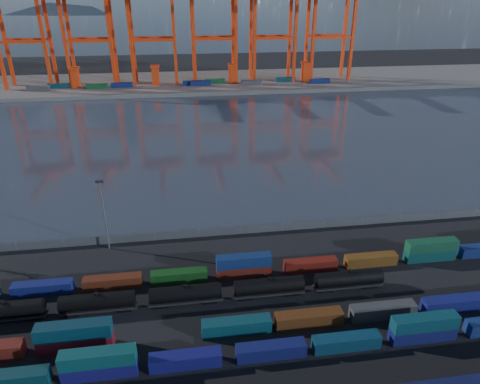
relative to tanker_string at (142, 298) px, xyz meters
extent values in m
plane|color=black|center=(21.37, -4.95, -2.07)|extent=(700.00, 700.00, 0.00)
plane|color=#2F3744|center=(21.37, 100.05, -2.06)|extent=(700.00, 700.00, 0.00)
cube|color=#514F4C|center=(21.37, 205.05, -1.07)|extent=(700.00, 70.00, 2.00)
cube|color=#0B343B|center=(-17.93, -14.53, -0.88)|extent=(10.98, 2.23, 2.38)
cube|color=navy|center=(-5.34, -14.53, -0.88)|extent=(10.98, 2.23, 2.38)
cube|color=#0E474A|center=(-5.34, -14.53, 1.50)|extent=(10.98, 2.23, 2.38)
cube|color=navy|center=(7.28, -14.53, -0.88)|extent=(10.98, 2.23, 2.38)
cube|color=#101654|center=(20.50, -14.53, -0.88)|extent=(10.98, 2.23, 2.38)
cube|color=#0E334C|center=(32.80, -14.53, -0.88)|extent=(10.98, 2.23, 2.38)
cube|color=#111755|center=(45.81, -14.53, -0.88)|extent=(10.98, 2.23, 2.38)
cube|color=#0E3D4A|center=(45.81, -14.53, 1.50)|extent=(10.98, 2.23, 2.38)
cube|color=maroon|center=(-9.88, -8.54, -0.81)|extent=(11.65, 2.37, 2.53)
cube|color=#0C3040|center=(-9.88, -8.54, 1.72)|extent=(11.65, 2.37, 2.53)
cube|color=#0D3E48|center=(15.91, -8.54, -0.81)|extent=(11.65, 2.37, 2.53)
cube|color=#562C11|center=(28.37, -8.54, -0.81)|extent=(11.65, 2.37, 2.53)
cube|color=#3A3C3F|center=(41.75, -8.54, -0.81)|extent=(11.65, 2.37, 2.53)
cube|color=navy|center=(55.16, -8.54, -0.81)|extent=(11.65, 2.37, 2.53)
cube|color=navy|center=(-18.95, 6.81, -0.88)|extent=(10.97, 2.23, 2.38)
cube|color=#572311|center=(-6.07, 6.81, -0.88)|extent=(10.97, 2.23, 2.38)
cube|color=#124515|center=(6.68, 6.81, -0.88)|extent=(10.97, 2.23, 2.38)
cube|color=#5E1C12|center=(19.49, 6.81, -0.88)|extent=(10.97, 2.23, 2.38)
cube|color=navy|center=(19.49, 6.81, 1.49)|extent=(10.97, 2.23, 2.38)
cube|color=maroon|center=(33.31, 6.81, -0.88)|extent=(10.97, 2.23, 2.38)
cube|color=brown|center=(46.30, 6.81, -0.88)|extent=(10.97, 2.23, 2.38)
cube|color=#0C4240|center=(59.49, 6.81, -0.88)|extent=(10.97, 2.23, 2.38)
cube|color=#154F30|center=(59.49, 6.81, 1.49)|extent=(10.97, 2.23, 2.38)
cylinder|color=black|center=(-23.25, 0.00, 0.22)|extent=(12.93, 2.88, 2.88)
cylinder|color=black|center=(-23.25, 0.00, 1.81)|extent=(0.80, 0.80, 0.50)
cube|color=black|center=(-23.25, 0.00, -1.37)|extent=(13.43, 1.99, 0.40)
cube|color=black|center=(-18.77, 0.00, -1.77)|extent=(2.49, 1.79, 0.60)
cylinder|color=black|center=(-7.75, 0.00, 0.22)|extent=(12.93, 2.88, 2.88)
cylinder|color=black|center=(-7.75, 0.00, 1.81)|extent=(0.80, 0.80, 0.50)
cube|color=black|center=(-7.75, 0.00, -1.37)|extent=(13.43, 1.99, 0.40)
cube|color=black|center=(-12.23, 0.00, -1.77)|extent=(2.49, 1.79, 0.60)
cube|color=black|center=(-3.27, 0.00, -1.77)|extent=(2.49, 1.79, 0.60)
cylinder|color=black|center=(7.75, 0.00, 0.22)|extent=(12.93, 2.88, 2.88)
cylinder|color=black|center=(7.75, 0.00, 1.81)|extent=(0.80, 0.80, 0.50)
cube|color=black|center=(7.75, 0.00, -1.37)|extent=(13.43, 1.99, 0.40)
cube|color=black|center=(3.27, 0.00, -1.77)|extent=(2.49, 1.79, 0.60)
cube|color=black|center=(12.23, 0.00, -1.77)|extent=(2.49, 1.79, 0.60)
cylinder|color=black|center=(23.25, 0.00, 0.22)|extent=(12.93, 2.88, 2.88)
cylinder|color=black|center=(23.25, 0.00, 1.81)|extent=(0.80, 0.80, 0.50)
cube|color=black|center=(23.25, 0.00, -1.37)|extent=(13.43, 1.99, 0.40)
cube|color=black|center=(18.77, 0.00, -1.77)|extent=(2.49, 1.79, 0.60)
cube|color=black|center=(27.73, 0.00, -1.77)|extent=(2.49, 1.79, 0.60)
cylinder|color=black|center=(38.75, 0.00, 0.22)|extent=(12.93, 2.88, 2.88)
cylinder|color=black|center=(38.75, 0.00, 1.81)|extent=(0.80, 0.80, 0.50)
cube|color=black|center=(38.75, 0.00, -1.37)|extent=(13.43, 1.99, 0.40)
cube|color=black|center=(34.27, 0.00, -1.77)|extent=(2.49, 1.79, 0.60)
cube|color=black|center=(43.23, 0.00, -1.77)|extent=(2.49, 1.79, 0.60)
cube|color=#595B5E|center=(21.37, 23.05, -1.07)|extent=(160.00, 0.06, 2.00)
cylinder|color=slate|center=(-28.63, 23.05, -0.97)|extent=(0.12, 0.12, 2.20)
cylinder|color=slate|center=(-18.63, 23.05, -0.97)|extent=(0.12, 0.12, 2.20)
cylinder|color=slate|center=(-8.63, 23.05, -0.97)|extent=(0.12, 0.12, 2.20)
cylinder|color=slate|center=(1.37, 23.05, -0.97)|extent=(0.12, 0.12, 2.20)
cylinder|color=slate|center=(11.37, 23.05, -0.97)|extent=(0.12, 0.12, 2.20)
cylinder|color=slate|center=(21.37, 23.05, -0.97)|extent=(0.12, 0.12, 2.20)
cylinder|color=slate|center=(31.37, 23.05, -0.97)|extent=(0.12, 0.12, 2.20)
cylinder|color=slate|center=(41.37, 23.05, -0.97)|extent=(0.12, 0.12, 2.20)
cylinder|color=slate|center=(51.37, 23.05, -0.97)|extent=(0.12, 0.12, 2.20)
cylinder|color=slate|center=(61.37, 23.05, -0.97)|extent=(0.12, 0.12, 2.20)
cylinder|color=slate|center=(71.37, 23.05, -0.97)|extent=(0.12, 0.12, 2.20)
cylinder|color=slate|center=(81.37, 23.05, -0.97)|extent=(0.12, 0.12, 2.20)
cylinder|color=slate|center=(-8.63, 21.05, 5.93)|extent=(0.36, 0.36, 16.00)
cube|color=black|center=(-8.63, 21.05, 14.23)|extent=(1.60, 0.40, 0.60)
cube|color=#EF3A10|center=(-85.69, 206.62, 22.59)|extent=(1.75, 1.75, 49.32)
cube|color=#EF3A10|center=(-61.57, 193.47, 22.59)|extent=(1.75, 1.75, 49.32)
cube|color=#EF3A10|center=(-61.57, 206.62, 22.59)|extent=(1.75, 1.75, 49.32)
cube|color=#EF3A10|center=(-73.63, 193.47, 25.06)|extent=(24.11, 1.53, 1.53)
cube|color=#EF3A10|center=(-73.63, 206.62, 25.06)|extent=(24.11, 1.53, 1.53)
cube|color=#EF3A10|center=(-50.69, 193.47, 22.59)|extent=(1.75, 1.75, 49.32)
cube|color=#EF3A10|center=(-50.69, 206.62, 22.59)|extent=(1.75, 1.75, 49.32)
cube|color=#EF3A10|center=(-26.57, 193.47, 22.59)|extent=(1.75, 1.75, 49.32)
cube|color=#EF3A10|center=(-26.57, 206.62, 22.59)|extent=(1.75, 1.75, 49.32)
cube|color=#EF3A10|center=(-38.63, 193.47, 25.06)|extent=(24.11, 1.53, 1.53)
cube|color=#EF3A10|center=(-38.63, 206.62, 25.06)|extent=(24.11, 1.53, 1.53)
cube|color=#EF3A10|center=(-15.69, 193.47, 22.59)|extent=(1.75, 1.75, 49.32)
cube|color=#EF3A10|center=(-15.69, 206.62, 22.59)|extent=(1.75, 1.75, 49.32)
cube|color=#EF3A10|center=(8.43, 193.47, 22.59)|extent=(1.75, 1.75, 49.32)
cube|color=#EF3A10|center=(8.43, 206.62, 22.59)|extent=(1.75, 1.75, 49.32)
cube|color=#EF3A10|center=(-3.63, 193.47, 25.06)|extent=(24.11, 1.53, 1.53)
cube|color=#EF3A10|center=(-3.63, 206.62, 25.06)|extent=(24.11, 1.53, 1.53)
cube|color=#EF3A10|center=(19.31, 193.47, 22.59)|extent=(1.75, 1.75, 49.32)
cube|color=#EF3A10|center=(19.31, 206.62, 22.59)|extent=(1.75, 1.75, 49.32)
cube|color=#EF3A10|center=(43.43, 193.47, 22.59)|extent=(1.75, 1.75, 49.32)
cube|color=#EF3A10|center=(43.43, 206.62, 22.59)|extent=(1.75, 1.75, 49.32)
cube|color=#EF3A10|center=(31.37, 193.47, 25.06)|extent=(24.11, 1.53, 1.53)
cube|color=#EF3A10|center=(31.37, 206.62, 25.06)|extent=(24.11, 1.53, 1.53)
cube|color=#EF3A10|center=(54.31, 193.47, 22.59)|extent=(1.75, 1.75, 49.32)
cube|color=#EF3A10|center=(54.31, 206.62, 22.59)|extent=(1.75, 1.75, 49.32)
cube|color=#EF3A10|center=(78.43, 193.47, 22.59)|extent=(1.75, 1.75, 49.32)
cube|color=#EF3A10|center=(78.43, 206.62, 22.59)|extent=(1.75, 1.75, 49.32)
cube|color=#EF3A10|center=(66.37, 193.47, 25.06)|extent=(24.11, 1.53, 1.53)
cube|color=#EF3A10|center=(66.37, 206.62, 25.06)|extent=(24.11, 1.53, 1.53)
cube|color=#EF3A10|center=(89.31, 193.47, 22.59)|extent=(1.75, 1.75, 49.32)
cube|color=#EF3A10|center=(89.31, 206.62, 22.59)|extent=(1.75, 1.75, 49.32)
cube|color=#EF3A10|center=(113.43, 193.47, 22.59)|extent=(1.75, 1.75, 49.32)
cube|color=#EF3A10|center=(113.43, 206.62, 22.59)|extent=(1.75, 1.75, 49.32)
cube|color=#EF3A10|center=(101.37, 193.47, 25.06)|extent=(24.11, 1.53, 1.53)
cube|color=#EF3A10|center=(101.37, 206.62, 25.06)|extent=(24.11, 1.53, 1.53)
cube|color=navy|center=(22.03, 189.72, 1.23)|extent=(12.00, 2.44, 2.60)
cube|color=navy|center=(92.71, 185.97, 1.23)|extent=(12.00, 2.44, 2.60)
cube|color=navy|center=(17.73, 191.13, 1.23)|extent=(12.00, 2.44, 2.60)
cube|color=#0C3842|center=(-57.92, 193.52, 1.23)|extent=(12.00, 2.44, 2.60)
cube|color=#3F4244|center=(-67.87, 188.78, 1.23)|extent=(12.00, 2.44, 2.60)
cube|color=#3F4244|center=(51.75, 187.75, 1.23)|extent=(12.00, 2.44, 2.60)
cube|color=#144C23|center=(-36.38, 189.24, 1.23)|extent=(12.00, 2.44, 2.60)
cube|color=navy|center=(-22.79, 190.57, 1.23)|extent=(12.00, 2.44, 2.60)
cube|color=#144C23|center=(30.71, 194.52, 1.23)|extent=(12.00, 2.44, 2.60)
cube|color=#0C3842|center=(73.78, 193.87, 1.23)|extent=(12.00, 2.44, 2.60)
cube|color=#EF3A10|center=(-48.63, 195.05, 4.93)|extent=(4.00, 6.00, 10.00)
cube|color=#EF3A10|center=(-48.63, 195.05, 10.43)|extent=(5.00, 7.00, 1.20)
cube|color=#EF3A10|center=(-3.63, 195.05, 4.93)|extent=(4.00, 6.00, 10.00)
cube|color=#EF3A10|center=(-3.63, 195.05, 10.43)|extent=(5.00, 7.00, 1.20)
cube|color=#EF3A10|center=(41.37, 195.05, 4.93)|extent=(4.00, 6.00, 10.00)
cube|color=#EF3A10|center=(41.37, 195.05, 10.43)|extent=(5.00, 7.00, 1.20)
cube|color=#EF3A10|center=(86.37, 195.05, 4.93)|extent=(4.00, 6.00, 10.00)
cube|color=#EF3A10|center=(86.37, 195.05, 10.43)|extent=(5.00, 7.00, 1.20)
camera|label=1|loc=(8.60, -63.04, 49.87)|focal=32.00mm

